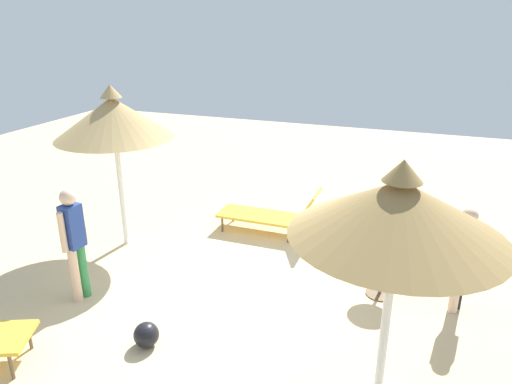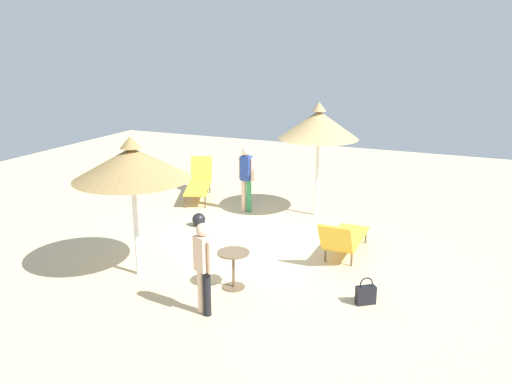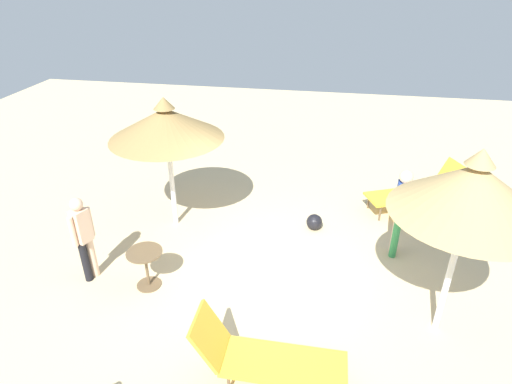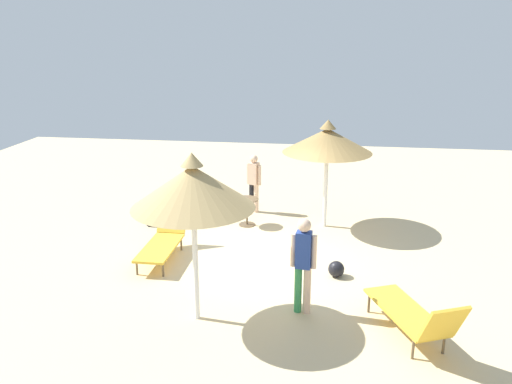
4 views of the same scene
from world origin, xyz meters
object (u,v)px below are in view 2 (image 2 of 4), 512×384
(parasol_umbrella_center, at_px, (319,125))
(person_standing_far_right, at_px, (203,264))
(lounge_chair_back, at_px, (199,182))
(side_table_round, at_px, (233,263))
(beach_ball, at_px, (199,220))
(parasol_umbrella_far_left, at_px, (132,164))
(handbag, at_px, (366,294))
(lounge_chair_near_right, at_px, (344,238))
(person_standing_front, at_px, (246,175))

(parasol_umbrella_center, relative_size, person_standing_far_right, 1.84)
(lounge_chair_back, bearing_deg, side_table_round, 35.48)
(parasol_umbrella_center, relative_size, beach_ball, 8.97)
(parasol_umbrella_center, height_order, parasol_umbrella_far_left, parasol_umbrella_center)
(lounge_chair_back, xyz_separation_m, handbag, (4.47, 5.77, -0.28))
(parasol_umbrella_far_left, xyz_separation_m, lounge_chair_near_right, (-2.40, 3.42, -1.77))
(parasol_umbrella_center, bearing_deg, lounge_chair_back, -93.14)
(side_table_round, bearing_deg, lounge_chair_back, -144.52)
(person_standing_far_right, bearing_deg, side_table_round, 178.70)
(person_standing_front, height_order, side_table_round, person_standing_front)
(parasol_umbrella_center, relative_size, lounge_chair_back, 1.38)
(side_table_round, bearing_deg, person_standing_front, -158.52)
(parasol_umbrella_center, height_order, person_standing_front, parasol_umbrella_center)
(lounge_chair_near_right, height_order, lounge_chair_back, lounge_chair_back)
(beach_ball, bearing_deg, lounge_chair_near_right, 82.85)
(parasol_umbrella_center, distance_m, handbag, 5.28)
(lounge_chair_back, height_order, handbag, lounge_chair_back)
(beach_ball, bearing_deg, handbag, 63.11)
(parasol_umbrella_center, distance_m, person_standing_front, 2.27)
(parasol_umbrella_center, relative_size, handbag, 5.91)
(parasol_umbrella_center, height_order, lounge_chair_near_right, parasol_umbrella_center)
(lounge_chair_near_right, relative_size, lounge_chair_back, 0.93)
(handbag, distance_m, side_table_round, 2.38)
(lounge_chair_near_right, bearing_deg, person_standing_far_right, -24.81)
(person_standing_front, xyz_separation_m, person_standing_far_right, (5.21, 1.61, -0.11))
(lounge_chair_near_right, relative_size, handbag, 3.96)
(side_table_round, relative_size, beach_ball, 2.15)
(lounge_chair_back, bearing_deg, person_standing_far_right, 30.17)
(parasol_umbrella_center, relative_size, parasol_umbrella_far_left, 1.08)
(lounge_chair_near_right, bearing_deg, lounge_chair_back, -118.08)
(lounge_chair_near_right, xyz_separation_m, beach_ball, (-0.47, -3.71, -0.25))
(side_table_round, xyz_separation_m, beach_ball, (-2.66, -2.23, -0.31))
(lounge_chair_near_right, bearing_deg, handbag, 25.01)
(person_standing_front, height_order, person_standing_far_right, person_standing_front)
(lounge_chair_near_right, bearing_deg, parasol_umbrella_center, -150.96)
(handbag, height_order, beach_ball, handbag)
(lounge_chair_near_right, distance_m, handbag, 2.06)
(handbag, relative_size, beach_ball, 1.52)
(lounge_chair_back, distance_m, person_standing_far_right, 6.79)
(parasol_umbrella_center, height_order, handbag, parasol_umbrella_center)
(lounge_chair_back, relative_size, person_standing_far_right, 1.34)
(person_standing_far_right, height_order, handbag, person_standing_far_right)
(person_standing_front, bearing_deg, lounge_chair_near_right, 57.75)
(lounge_chair_near_right, bearing_deg, person_standing_front, -122.25)
(parasol_umbrella_center, distance_m, parasol_umbrella_far_left, 5.25)
(parasol_umbrella_far_left, relative_size, handbag, 5.47)
(beach_ball, bearing_deg, parasol_umbrella_far_left, 5.79)
(lounge_chair_back, bearing_deg, handbag, 52.24)
(parasol_umbrella_far_left, relative_size, beach_ball, 8.31)
(lounge_chair_back, height_order, person_standing_front, person_standing_front)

